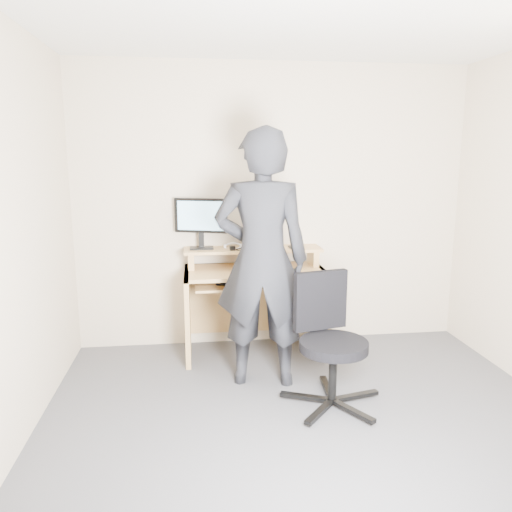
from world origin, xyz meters
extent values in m
plane|color=#58575D|center=(0.00, 0.00, 0.00)|extent=(3.50, 3.50, 0.00)
cube|color=beige|center=(0.00, 1.75, 1.25)|extent=(3.50, 0.02, 2.50)
cube|color=#DAB26A|center=(-0.78, 1.45, 0.38)|extent=(0.04, 0.60, 0.75)
cube|color=#DAB26A|center=(0.38, 1.45, 0.38)|extent=(0.04, 0.60, 0.75)
cube|color=#DAB26A|center=(-0.20, 1.45, 0.73)|extent=(1.20, 0.60, 0.03)
cube|color=#DAB26A|center=(-0.20, 1.37, 0.64)|extent=(1.02, 0.38, 0.02)
cube|color=#DAB26A|center=(-0.74, 1.60, 0.82)|extent=(0.05, 0.28, 0.15)
cube|color=#DAB26A|center=(0.34, 1.60, 0.82)|extent=(0.05, 0.28, 0.15)
cube|color=#DAB26A|center=(-0.20, 1.60, 0.90)|extent=(1.20, 0.30, 0.02)
cube|color=#DAB26A|center=(-0.20, 1.74, 0.42)|extent=(1.20, 0.03, 0.65)
cube|color=black|center=(-0.65, 1.62, 0.92)|extent=(0.20, 0.13, 0.01)
cube|color=black|center=(-0.65, 1.63, 0.99)|extent=(0.05, 0.04, 0.13)
cube|color=black|center=(-0.65, 1.61, 1.20)|extent=(0.45, 0.17, 0.30)
cube|color=#93D5FF|center=(-0.65, 1.59, 1.20)|extent=(0.40, 0.13, 0.25)
cube|color=black|center=(-0.22, 1.65, 1.01)|extent=(0.10, 0.14, 0.20)
cylinder|color=silver|center=(-0.16, 1.60, 1.01)|extent=(0.11, 0.11, 0.20)
cube|color=black|center=(0.15, 1.57, 0.92)|extent=(0.07, 0.13, 0.01)
cube|color=black|center=(-0.39, 1.51, 0.93)|extent=(0.05, 0.04, 0.03)
torus|color=silver|center=(-0.37, 1.65, 0.92)|extent=(0.20, 0.20, 0.06)
cube|color=black|center=(-0.29, 1.36, 0.67)|extent=(0.49, 0.30, 0.03)
ellipsoid|color=black|center=(0.07, 1.35, 0.77)|extent=(0.11, 0.09, 0.04)
cube|color=black|center=(0.40, 0.48, 0.04)|extent=(0.36, 0.13, 0.03)
cube|color=black|center=(0.23, 0.62, 0.04)|extent=(0.08, 0.36, 0.03)
cube|color=black|center=(0.04, 0.51, 0.04)|extent=(0.35, 0.18, 0.03)
cube|color=black|center=(0.09, 0.29, 0.04)|extent=(0.27, 0.30, 0.03)
cube|color=black|center=(0.31, 0.28, 0.04)|extent=(0.23, 0.33, 0.03)
cylinder|color=black|center=(0.21, 0.44, 0.23)|extent=(0.06, 0.06, 0.38)
cylinder|color=black|center=(0.21, 0.44, 0.44)|extent=(0.47, 0.47, 0.07)
cube|color=black|center=(0.17, 0.64, 0.70)|extent=(0.40, 0.15, 0.42)
imported|color=black|center=(-0.22, 0.89, 0.96)|extent=(0.75, 0.55, 1.91)
camera|label=1|loc=(-0.70, -2.67, 1.71)|focal=35.00mm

